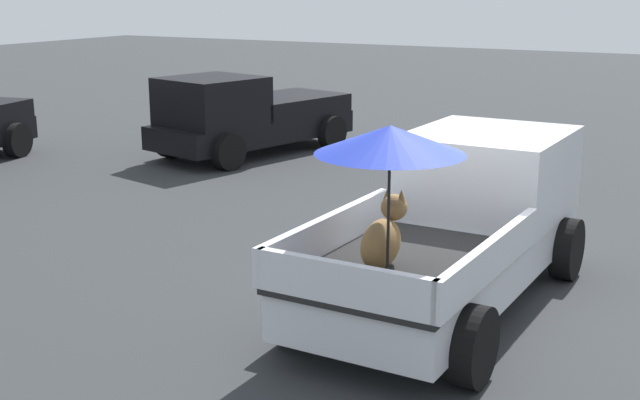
# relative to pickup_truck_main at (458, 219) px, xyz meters

# --- Properties ---
(ground_plane) EXTENTS (80.00, 80.00, 0.00)m
(ground_plane) POSITION_rel_pickup_truck_main_xyz_m (-0.38, 0.01, -1.00)
(ground_plane) COLOR #2D3033
(pickup_truck_main) EXTENTS (5.09, 2.34, 2.41)m
(pickup_truck_main) POSITION_rel_pickup_truck_main_xyz_m (0.00, 0.00, 0.00)
(pickup_truck_main) COLOR black
(pickup_truck_main) RESTS_ON ground
(pickup_truck_far) EXTENTS (5.09, 3.02, 1.80)m
(pickup_truck_far) POSITION_rel_pickup_truck_main_xyz_m (6.26, 7.18, -0.12)
(pickup_truck_far) COLOR black
(pickup_truck_far) RESTS_ON ground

